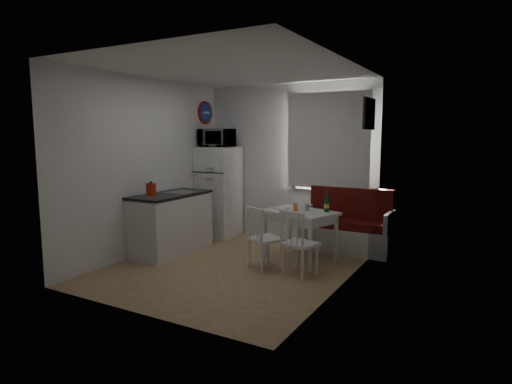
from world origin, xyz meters
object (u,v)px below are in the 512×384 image
chair_left (262,232)px  kettle (151,190)px  bench (347,231)px  dining_table (300,216)px  chair_right (297,236)px  microwave (216,138)px  wine_bottle (327,202)px  kitchen_counter (171,223)px  fridge (219,192)px

chair_left → kettle: kettle is taller
bench → chair_left: bench is taller
dining_table → chair_right: chair_right is taller
chair_left → kettle: bearing=-138.2°
chair_left → microwave: size_ratio=0.96×
kettle → wine_bottle: 2.44m
bench → chair_left: size_ratio=2.51×
kitchen_counter → fridge: size_ratio=0.85×
kettle → chair_left: bearing=12.9°
chair_left → wine_bottle: wine_bottle is taller
kettle → wine_bottle: (2.16, 1.11, -0.15)m
chair_right → kettle: kettle is taller
dining_table → kettle: (-1.81, -1.01, 0.38)m
bench → dining_table: size_ratio=1.21×
bench → wine_bottle: wine_bottle is taller
microwave → fridge: bearing=90.0°
dining_table → fridge: fridge is taller
dining_table → wine_bottle: (0.35, 0.10, 0.22)m
kitchen_counter → wine_bottle: size_ratio=4.67×
bench → chair_left: 1.62m
microwave → kettle: 1.80m
microwave → wine_bottle: 2.42m
chair_left → fridge: bearing=168.7°
microwave → chair_left: bearing=-39.2°
chair_right → dining_table: bearing=125.6°
kitchen_counter → dining_table: bearing=16.5°
chair_right → wine_bottle: (0.10, 0.76, 0.34)m
dining_table → chair_right: bearing=-51.4°
chair_right → kettle: size_ratio=2.16×
kitchen_counter → kettle: (0.05, -0.46, 0.55)m
kitchen_counter → microwave: microwave is taller
kitchen_counter → microwave: size_ratio=2.37×
bench → kitchen_counter: bearing=-149.4°
bench → dining_table: bearing=-118.2°
microwave → dining_table: bearing=-19.2°
fridge → chair_left: bearing=-40.3°
kettle → wine_bottle: size_ratio=0.78×
kitchen_counter → chair_right: kitchen_counter is taller
bench → fridge: bearing=-177.2°
chair_left → chair_right: 0.50m
bench → fridge: 2.32m
chair_left → fridge: fridge is taller
chair_right → chair_left: bearing=-165.3°
microwave → kettle: microwave is taller
kitchen_counter → bench: size_ratio=0.98×
chair_right → microwave: (-2.09, 1.30, 1.20)m
kitchen_counter → chair_left: 1.62m
dining_table → fridge: 1.97m
bench → chair_left: (-0.68, -1.46, 0.20)m
chair_right → wine_bottle: 0.83m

